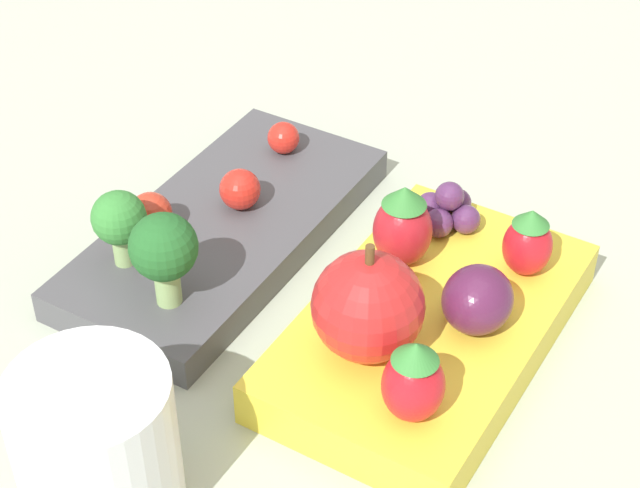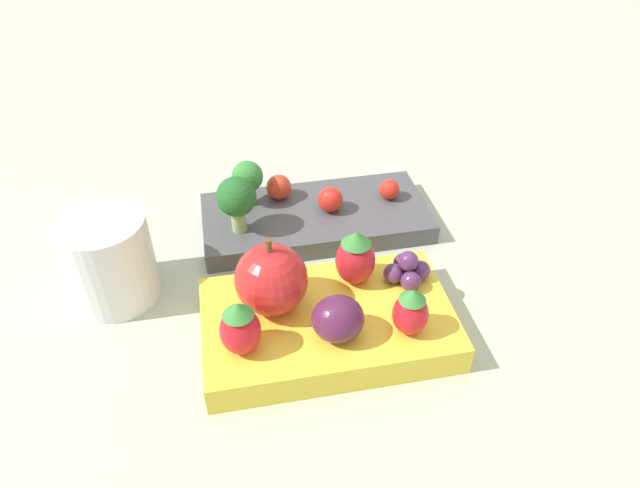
# 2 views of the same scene
# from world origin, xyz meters

# --- Properties ---
(ground_plane) EXTENTS (4.00, 4.00, 0.00)m
(ground_plane) POSITION_xyz_m (0.00, 0.00, 0.00)
(ground_plane) COLOR #ADB7A3
(bento_box_savoury) EXTENTS (0.22, 0.11, 0.02)m
(bento_box_savoury) POSITION_xyz_m (-0.00, 0.07, 0.01)
(bento_box_savoury) COLOR #4C4C51
(bento_box_savoury) RESTS_ON ground_plane
(bento_box_fruit) EXTENTS (0.20, 0.12, 0.03)m
(bento_box_fruit) POSITION_xyz_m (-0.01, -0.08, 0.01)
(bento_box_fruit) COLOR yellow
(bento_box_fruit) RESTS_ON ground_plane
(broccoli_floret_0) EXTENTS (0.03, 0.03, 0.05)m
(broccoli_floret_0) POSITION_xyz_m (-0.06, 0.09, 0.05)
(broccoli_floret_0) COLOR #93B770
(broccoli_floret_0) RESTS_ON bento_box_savoury
(broccoli_floret_1) EXTENTS (0.04, 0.04, 0.06)m
(broccoli_floret_1) POSITION_xyz_m (-0.07, 0.05, 0.05)
(broccoli_floret_1) COLOR #93B770
(broccoli_floret_1) RESTS_ON bento_box_savoury
(cherry_tomato_0) EXTENTS (0.03, 0.03, 0.03)m
(cherry_tomato_0) POSITION_xyz_m (-0.03, 0.10, 0.03)
(cherry_tomato_0) COLOR red
(cherry_tomato_0) RESTS_ON bento_box_savoury
(cherry_tomato_1) EXTENTS (0.02, 0.02, 0.02)m
(cherry_tomato_1) POSITION_xyz_m (0.01, 0.07, 0.03)
(cherry_tomato_1) COLOR red
(cherry_tomato_1) RESTS_ON bento_box_savoury
(cherry_tomato_2) EXTENTS (0.02, 0.02, 0.02)m
(cherry_tomato_2) POSITION_xyz_m (0.08, 0.08, 0.03)
(cherry_tomato_2) COLOR red
(cherry_tomato_2) RESTS_ON bento_box_savoury
(apple) EXTENTS (0.06, 0.06, 0.07)m
(apple) POSITION_xyz_m (-0.05, -0.06, 0.05)
(apple) COLOR red
(apple) RESTS_ON bento_box_fruit
(strawberry_0) EXTENTS (0.03, 0.03, 0.04)m
(strawberry_0) POSITION_xyz_m (0.04, -0.10, 0.05)
(strawberry_0) COLOR red
(strawberry_0) RESTS_ON bento_box_fruit
(strawberry_1) EXTENTS (0.03, 0.03, 0.05)m
(strawberry_1) POSITION_xyz_m (0.02, -0.04, 0.05)
(strawberry_1) COLOR red
(strawberry_1) RESTS_ON bento_box_fruit
(strawberry_2) EXTENTS (0.03, 0.03, 0.05)m
(strawberry_2) POSITION_xyz_m (-0.08, -0.10, 0.05)
(strawberry_2) COLOR red
(strawberry_2) RESTS_ON bento_box_fruit
(plum) EXTENTS (0.04, 0.04, 0.04)m
(plum) POSITION_xyz_m (-0.01, -0.10, 0.04)
(plum) COLOR #511E42
(plum) RESTS_ON bento_box_fruit
(grape_cluster) EXTENTS (0.04, 0.04, 0.03)m
(grape_cluster) POSITION_xyz_m (0.06, -0.05, 0.04)
(grape_cluster) COLOR #562D5B
(grape_cluster) RESTS_ON bento_box_fruit
(drinking_cup) EXTENTS (0.07, 0.07, 0.08)m
(drinking_cup) POSITION_xyz_m (-0.18, -0.00, 0.04)
(drinking_cup) COLOR silver
(drinking_cup) RESTS_ON ground_plane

